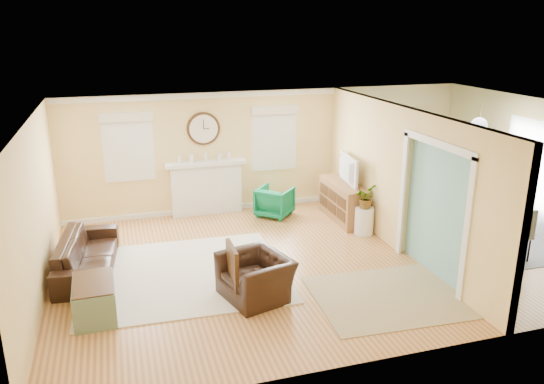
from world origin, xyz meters
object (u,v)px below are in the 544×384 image
object	(u,v)px
sofa	(87,254)
green_chair	(275,202)
eames_chair	(256,277)
credenza	(343,201)
dining_table	(475,221)

from	to	relation	value
sofa	green_chair	size ratio (longest dim) A/B	3.02
eames_chair	green_chair	distance (m)	3.58
sofa	credenza	size ratio (longest dim) A/B	1.38
green_chair	dining_table	distance (m)	4.04
eames_chair	green_chair	bearing A→B (deg)	142.17
sofa	dining_table	xyz separation A→B (m)	(7.13, -0.55, 0.01)
eames_chair	credenza	bearing A→B (deg)	119.54
eames_chair	green_chair	world-z (taller)	eames_chair
green_chair	credenza	xyz separation A→B (m)	(1.32, -0.62, 0.08)
sofa	dining_table	world-z (taller)	dining_table
eames_chair	credenza	distance (m)	3.78
sofa	dining_table	bearing A→B (deg)	-88.33
eames_chair	dining_table	bearing A→B (deg)	87.00
credenza	dining_table	distance (m)	2.61
sofa	eames_chair	xyz separation A→B (m)	(2.44, -1.65, 0.02)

